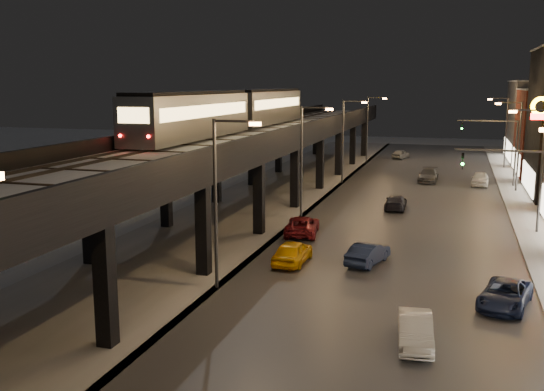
% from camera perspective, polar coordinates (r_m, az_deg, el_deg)
% --- Properties ---
extents(road_surface, '(17.00, 120.00, 0.06)m').
position_cam_1_polar(road_surface, '(51.84, 12.67, -1.70)').
color(road_surface, '#46474D').
rests_on(road_surface, ground).
extents(sidewalk_right, '(4.00, 120.00, 0.14)m').
position_cam_1_polar(sidewalk_right, '(52.08, 23.71, -2.24)').
color(sidewalk_right, '#9FA1A8').
rests_on(sidewalk_right, ground).
extents(under_viaduct_pavement, '(11.00, 120.00, 0.06)m').
position_cam_1_polar(under_viaduct_pavement, '(54.48, -1.62, -0.86)').
color(under_viaduct_pavement, '#9FA1A8').
rests_on(under_viaduct_pavement, ground).
extents(elevated_viaduct, '(9.00, 100.00, 6.30)m').
position_cam_1_polar(elevated_viaduct, '(50.70, -2.79, 4.67)').
color(elevated_viaduct, black).
rests_on(elevated_viaduct, ground).
extents(viaduct_trackbed, '(8.40, 100.00, 0.32)m').
position_cam_1_polar(viaduct_trackbed, '(50.75, -2.76, 5.55)').
color(viaduct_trackbed, '#B2B7C1').
rests_on(viaduct_trackbed, elevated_viaduct).
extents(viaduct_parapet_streetside, '(0.30, 100.00, 1.10)m').
position_cam_1_polar(viaduct_parapet_streetside, '(49.43, 2.03, 5.96)').
color(viaduct_parapet_streetside, black).
rests_on(viaduct_parapet_streetside, elevated_viaduct).
extents(viaduct_parapet_far, '(0.30, 100.00, 1.10)m').
position_cam_1_polar(viaduct_parapet_far, '(52.36, -7.26, 6.14)').
color(viaduct_parapet_far, black).
rests_on(viaduct_parapet_far, elevated_viaduct).
extents(streetlight_left_1, '(2.57, 0.28, 9.00)m').
position_cam_1_polar(streetlight_left_1, '(31.33, -4.90, 0.31)').
color(streetlight_left_1, '#38383A').
rests_on(streetlight_left_1, ground).
extents(streetlight_left_2, '(2.57, 0.28, 9.00)m').
position_cam_1_polar(streetlight_left_2, '(48.32, 3.11, 3.92)').
color(streetlight_left_2, '#38383A').
rests_on(streetlight_left_2, ground).
extents(streetlight_right_2, '(2.56, 0.28, 9.00)m').
position_cam_1_polar(streetlight_right_2, '(47.24, 23.76, 2.90)').
color(streetlight_right_2, '#38383A').
rests_on(streetlight_right_2, ground).
extents(streetlight_left_3, '(2.57, 0.28, 9.00)m').
position_cam_1_polar(streetlight_left_3, '(65.85, 6.93, 5.61)').
color(streetlight_left_3, '#38383A').
rests_on(streetlight_left_3, ground).
extents(streetlight_right_3, '(2.56, 0.28, 9.00)m').
position_cam_1_polar(streetlight_right_3, '(65.06, 22.02, 4.87)').
color(streetlight_right_3, '#38383A').
rests_on(streetlight_right_3, ground).
extents(streetlight_left_4, '(2.57, 0.28, 9.00)m').
position_cam_1_polar(streetlight_left_4, '(83.57, 9.15, 6.58)').
color(streetlight_left_4, '#38383A').
rests_on(streetlight_left_4, ground).
extents(streetlight_right_4, '(2.56, 0.28, 9.00)m').
position_cam_1_polar(streetlight_right_4, '(82.95, 21.02, 5.99)').
color(streetlight_right_4, '#38383A').
rests_on(streetlight_right_4, ground).
extents(traffic_light_rig_a, '(6.10, 0.34, 7.00)m').
position_cam_1_polar(traffic_light_rig_a, '(38.38, 23.84, 0.21)').
color(traffic_light_rig_a, '#38383A').
rests_on(traffic_light_rig_a, ground).
extents(traffic_light_rig_b, '(6.10, 0.34, 7.00)m').
position_cam_1_polar(traffic_light_rig_b, '(68.03, 21.03, 4.53)').
color(traffic_light_rig_b, '#38383A').
rests_on(traffic_light_rig_b, ground).
extents(subway_train, '(2.98, 36.59, 3.57)m').
position_cam_1_polar(subway_train, '(56.00, -3.51, 8.06)').
color(subway_train, gray).
rests_on(subway_train, viaduct_trackbed).
extents(car_taxi, '(1.78, 4.24, 1.43)m').
position_cam_1_polar(car_taxi, '(36.60, 1.94, -5.43)').
color(car_taxi, '#F7B307').
rests_on(car_taxi, ground).
extents(car_near_white, '(2.35, 4.20, 1.31)m').
position_cam_1_polar(car_near_white, '(36.98, 9.02, -5.49)').
color(car_near_white, '#141E3C').
rests_on(car_near_white, ground).
extents(car_mid_silver, '(2.84, 5.01, 1.32)m').
position_cam_1_polar(car_mid_silver, '(43.60, 2.86, -2.90)').
color(car_mid_silver, maroon).
rests_on(car_mid_silver, ground).
extents(car_mid_dark, '(1.82, 4.28, 1.23)m').
position_cam_1_polar(car_mid_dark, '(53.32, 11.56, -0.68)').
color(car_mid_dark, black).
rests_on(car_mid_dark, ground).
extents(car_far_white, '(2.54, 4.14, 1.32)m').
position_cam_1_polar(car_far_white, '(89.65, 12.01, 3.80)').
color(car_far_white, '#97989A').
rests_on(car_far_white, ground).
extents(car_onc_silver, '(1.77, 4.02, 1.28)m').
position_cam_1_polar(car_onc_silver, '(26.37, 13.33, -12.35)').
color(car_onc_silver, white).
rests_on(car_onc_silver, ground).
extents(car_onc_dark, '(3.09, 4.87, 1.25)m').
position_cam_1_polar(car_onc_dark, '(31.82, 21.07, -8.79)').
color(car_onc_dark, '#162146').
rests_on(car_onc_dark, ground).
extents(car_onc_white, '(2.13, 4.97, 1.43)m').
position_cam_1_polar(car_onc_white, '(69.19, 14.50, 1.82)').
color(car_onc_white, '#535559').
rests_on(car_onc_white, ground).
extents(car_onc_red, '(1.98, 4.34, 1.44)m').
position_cam_1_polar(car_onc_red, '(68.09, 18.99, 1.45)').
color(car_onc_red, white).
rests_on(car_onc_red, ground).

